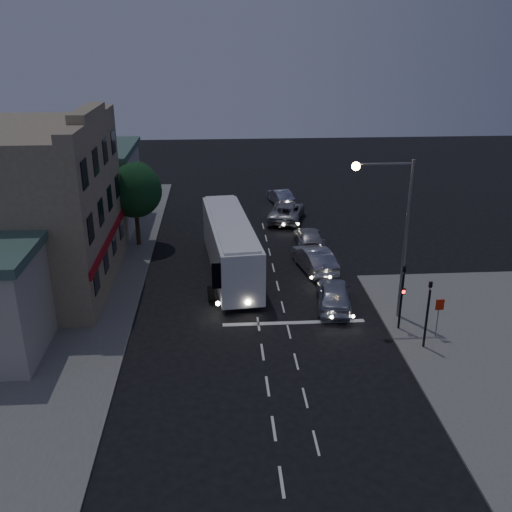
{
  "coord_description": "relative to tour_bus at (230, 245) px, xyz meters",
  "views": [
    {
      "loc": [
        -2.01,
        -26.11,
        15.32
      ],
      "look_at": [
        0.19,
        6.75,
        2.2
      ],
      "focal_mm": 40.0,
      "sensor_mm": 36.0,
      "label": 1
    }
  ],
  "objects": [
    {
      "name": "tour_bus",
      "position": [
        0.0,
        0.0,
        0.0
      ],
      "size": [
        3.79,
        12.46,
        3.76
      ],
      "rotation": [
        0.0,
        0.0,
        0.1
      ],
      "color": "white",
      "rests_on": "ground"
    },
    {
      "name": "traffic_signal_main",
      "position": [
        8.97,
        -8.53,
        0.39
      ],
      "size": [
        0.25,
        0.35,
        4.1
      ],
      "color": "black",
      "rests_on": "sidewalk_near"
    },
    {
      "name": "main_building",
      "position": [
        -12.59,
        -1.31,
        3.13
      ],
      "size": [
        10.12,
        12.0,
        11.0
      ],
      "color": "#887159",
      "rests_on": "sidewalk_far"
    },
    {
      "name": "streetlight",
      "position": [
        8.71,
        -7.11,
        3.7
      ],
      "size": [
        3.32,
        0.44,
        9.0
      ],
      "color": "slate",
      "rests_on": "sidewalk_near"
    },
    {
      "name": "sidewalk_far",
      "position": [
        -11.63,
        -1.31,
        -1.97
      ],
      "size": [
        12.0,
        50.0,
        0.12
      ],
      "primitive_type": "cube",
      "color": "slate",
      "rests_on": "ground"
    },
    {
      "name": "car_suv",
      "position": [
        5.95,
        -5.51,
        -1.21
      ],
      "size": [
        2.6,
        5.04,
        1.64
      ],
      "primitive_type": "imported",
      "rotation": [
        0.0,
        0.0,
        3.0
      ],
      "color": "#ABB1C3",
      "rests_on": "ground"
    },
    {
      "name": "low_building_north",
      "position": [
        -12.13,
        10.69,
        1.36
      ],
      "size": [
        9.4,
        9.4,
        6.5
      ],
      "color": "#B4B2AC",
      "rests_on": "sidewalk_far"
    },
    {
      "name": "road_markings",
      "position": [
        2.65,
        -6.0,
        -2.03
      ],
      "size": [
        8.0,
        30.55,
        0.01
      ],
      "color": "silver",
      "rests_on": "ground"
    },
    {
      "name": "car_extra",
      "position": [
        5.09,
        16.12,
        -1.33
      ],
      "size": [
        2.37,
        4.5,
        1.41
      ],
      "primitive_type": "imported",
      "rotation": [
        0.0,
        0.0,
        3.36
      ],
      "color": "#A2A4B8",
      "rests_on": "ground"
    },
    {
      "name": "ground",
      "position": [
        1.37,
        -9.31,
        -2.03
      ],
      "size": [
        120.0,
        120.0,
        0.0
      ],
      "primitive_type": "plane",
      "color": "black"
    },
    {
      "name": "street_tree",
      "position": [
        -6.84,
        5.72,
        2.46
      ],
      "size": [
        4.0,
        4.0,
        6.2
      ],
      "color": "black",
      "rests_on": "sidewalk_far"
    },
    {
      "name": "car_sedan_c",
      "position": [
        5.09,
        11.03,
        -1.24
      ],
      "size": [
        4.01,
        6.17,
        1.58
      ],
      "primitive_type": "imported",
      "rotation": [
        0.0,
        0.0,
        2.88
      ],
      "color": "#9E9EA0",
      "rests_on": "ground"
    },
    {
      "name": "traffic_signal_side",
      "position": [
        9.67,
        -10.51,
        0.39
      ],
      "size": [
        0.18,
        0.15,
        4.1
      ],
      "color": "black",
      "rests_on": "sidewalk_near"
    },
    {
      "name": "car_sedan_b",
      "position": [
        6.06,
        4.72,
        -1.33
      ],
      "size": [
        2.06,
        4.86,
        1.4
      ],
      "primitive_type": "imported",
      "rotation": [
        0.0,
        0.0,
        3.12
      ],
      "color": "#A9A8AD",
      "rests_on": "ground"
    },
    {
      "name": "regulatory_sign",
      "position": [
        10.67,
        -9.54,
        -0.44
      ],
      "size": [
        0.45,
        0.12,
        2.2
      ],
      "color": "slate",
      "rests_on": "sidewalk_near"
    },
    {
      "name": "car_sedan_a",
      "position": [
        5.69,
        0.06,
        -1.2
      ],
      "size": [
        2.68,
        5.29,
        1.66
      ],
      "primitive_type": "imported",
      "rotation": [
        0.0,
        0.0,
        3.33
      ],
      "color": "#A5A4AB",
      "rests_on": "ground"
    }
  ]
}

